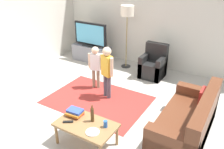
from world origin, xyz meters
TOP-DOWN VIEW (x-y plane):
  - ground at (0.00, 0.00)m, footprint 7.80×7.80m
  - wall_back at (0.00, 3.00)m, footprint 6.00×0.12m
  - area_rug at (-0.29, 0.44)m, footprint 2.20×1.60m
  - tv_stand at (-1.78, 2.30)m, footprint 1.20×0.44m
  - tv at (-1.78, 2.28)m, footprint 1.10×0.28m
  - couch at (1.79, 0.26)m, footprint 0.80×1.80m
  - armchair at (0.30, 2.26)m, footprint 0.60×0.60m
  - floor_lamp at (-0.64, 2.45)m, footprint 0.36×0.36m
  - child_near_tv at (-0.66, 0.93)m, footprint 0.34×0.19m
  - child_center at (-0.18, 0.69)m, footprint 0.38×0.22m
  - coffee_table at (0.36, -0.83)m, footprint 1.00×0.60m
  - book_stack at (0.05, -0.72)m, footprint 0.28×0.25m
  - bottle at (0.41, -0.71)m, footprint 0.06×0.06m
  - tv_remote at (0.08, -0.95)m, footprint 0.17×0.13m
  - soda_can at (0.68, -0.73)m, footprint 0.07×0.07m
  - plate at (0.58, -0.95)m, footprint 0.22×0.22m

SIDE VIEW (x-z plane):
  - ground at x=0.00m, z-range 0.00..0.00m
  - area_rug at x=-0.29m, z-range 0.00..0.01m
  - tv_stand at x=-1.78m, z-range -0.01..0.49m
  - couch at x=1.79m, z-range -0.14..0.72m
  - armchair at x=0.30m, z-range -0.15..0.75m
  - coffee_table at x=0.36m, z-range 0.16..0.58m
  - plate at x=0.58m, z-range 0.42..0.44m
  - tv_remote at x=0.08m, z-range 0.42..0.44m
  - book_stack at x=0.05m, z-range 0.42..0.53m
  - soda_can at x=0.68m, z-range 0.42..0.54m
  - bottle at x=0.41m, z-range 0.40..0.71m
  - child_near_tv at x=-0.66m, z-range 0.11..1.17m
  - child_center at x=-0.18m, z-range 0.12..1.33m
  - tv at x=-1.78m, z-range 0.49..1.20m
  - wall_back at x=0.00m, z-range 0.00..2.70m
  - floor_lamp at x=-0.64m, z-range 0.65..2.43m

